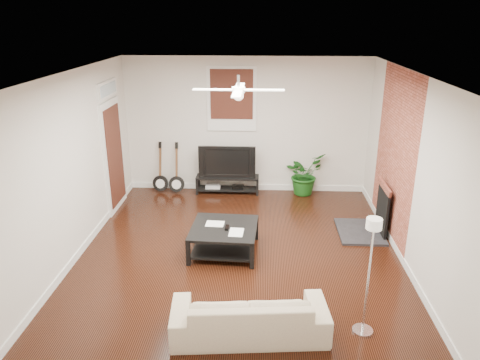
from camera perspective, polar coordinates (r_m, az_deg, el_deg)
The scene contains 14 objects.
room at distance 6.65m, azimuth -0.18°, elevation 0.85°, with size 5.01×6.01×2.81m.
brick_accent at distance 7.89m, azimuth 18.60°, elevation 2.87°, with size 0.02×2.20×2.80m, color brown.
fireplace at distance 8.13m, azimuth 15.93°, elevation -3.41°, with size 0.80×1.10×0.92m, color black.
window_back at distance 9.41m, azimuth -1.04°, elevation 9.97°, with size 1.00×0.06×1.30m, color #3D1810.
door_left at distance 8.95m, azimuth -15.46°, elevation 4.14°, with size 0.08×1.00×2.50m, color white.
tv_stand at distance 9.70m, azimuth -1.55°, elevation -0.56°, with size 1.31×0.35×0.37m, color black.
tv at distance 9.55m, azimuth -1.57°, elevation 2.42°, with size 1.17×0.15×0.67m, color black.
coffee_table at distance 7.34m, azimuth -1.98°, elevation -7.35°, with size 1.02×1.02×0.43m, color black.
sofa at distance 5.60m, azimuth 1.18°, elevation -16.30°, with size 1.82×0.71×0.53m, color tan.
floor_lamp at distance 5.55m, azimuth 15.62°, elevation -11.55°, with size 0.24×0.24×1.49m, color silver, non-canonical shape.
potted_plant at distance 9.66m, azimuth 7.94°, elevation 0.77°, with size 0.78×0.68×0.87m, color #185117.
guitar_left at distance 9.77m, azimuth -9.94°, elevation 1.48°, with size 0.33×0.23×1.07m, color black, non-canonical shape.
guitar_right at distance 9.67m, azimuth -7.96°, elevation 1.40°, with size 0.33×0.23×1.07m, color black, non-canonical shape.
ceiling_fan at distance 6.36m, azimuth -0.19°, elevation 11.12°, with size 1.24×1.24×0.32m, color white, non-canonical shape.
Camera 1 is at (0.34, -6.28, 3.57)m, focal length 34.42 mm.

